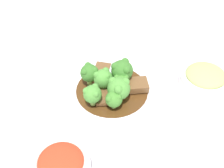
{
  "coord_description": "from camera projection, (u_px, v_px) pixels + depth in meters",
  "views": [
    {
      "loc": [
        0.04,
        0.49,
        0.52
      ],
      "look_at": [
        0.0,
        0.0,
        0.03
      ],
      "focal_mm": 50.0,
      "sensor_mm": 36.0,
      "label": 1
    }
  ],
  "objects": [
    {
      "name": "broccoli_floret_1",
      "position": [
        113.0,
        99.0,
        0.64
      ],
      "size": [
        0.04,
        0.04,
        0.04
      ],
      "color": "#7FA84C",
      "rests_on": "main_plate"
    },
    {
      "name": "ground_plane",
      "position": [
        112.0,
        95.0,
        0.71
      ],
      "size": [
        4.0,
        4.0,
        0.0
      ],
      "primitive_type": "plane",
      "color": "silver"
    },
    {
      "name": "broccoli_floret_5",
      "position": [
        119.0,
        88.0,
        0.65
      ],
      "size": [
        0.05,
        0.05,
        0.06
      ],
      "color": "#8EB756",
      "rests_on": "main_plate"
    },
    {
      "name": "beef_strip_2",
      "position": [
        136.0,
        86.0,
        0.69
      ],
      "size": [
        0.05,
        0.04,
        0.02
      ],
      "color": "brown",
      "rests_on": "main_plate"
    },
    {
      "name": "serving_spoon",
      "position": [
        108.0,
        63.0,
        0.75
      ],
      "size": [
        0.05,
        0.22,
        0.01
      ],
      "color": "silver",
      "rests_on": "main_plate"
    },
    {
      "name": "broccoli_floret_3",
      "position": [
        92.0,
        94.0,
        0.64
      ],
      "size": [
        0.04,
        0.04,
        0.05
      ],
      "color": "#7FA84C",
      "rests_on": "main_plate"
    },
    {
      "name": "side_bowl_kimchi",
      "position": [
        61.0,
        165.0,
        0.55
      ],
      "size": [
        0.1,
        0.1,
        0.05
      ],
      "color": "white",
      "rests_on": "ground_plane"
    },
    {
      "name": "broccoli_floret_2",
      "position": [
        121.0,
        82.0,
        0.68
      ],
      "size": [
        0.04,
        0.04,
        0.04
      ],
      "color": "#8EB756",
      "rests_on": "main_plate"
    },
    {
      "name": "broccoli_floret_4",
      "position": [
        89.0,
        73.0,
        0.69
      ],
      "size": [
        0.04,
        0.04,
        0.05
      ],
      "color": "#8EB756",
      "rests_on": "main_plate"
    },
    {
      "name": "beef_strip_0",
      "position": [
        101.0,
        74.0,
        0.72
      ],
      "size": [
        0.05,
        0.07,
        0.02
      ],
      "color": "brown",
      "rests_on": "main_plate"
    },
    {
      "name": "side_bowl_appetizer",
      "position": [
        205.0,
        79.0,
        0.71
      ],
      "size": [
        0.11,
        0.11,
        0.05
      ],
      "color": "white",
      "rests_on": "ground_plane"
    },
    {
      "name": "broccoli_floret_0",
      "position": [
        122.0,
        70.0,
        0.69
      ],
      "size": [
        0.05,
        0.05,
        0.06
      ],
      "color": "#8EB756",
      "rests_on": "main_plate"
    },
    {
      "name": "main_plate",
      "position": [
        112.0,
        92.0,
        0.7
      ],
      "size": [
        0.26,
        0.26,
        0.02
      ],
      "color": "white",
      "rests_on": "ground_plane"
    },
    {
      "name": "beef_strip_1",
      "position": [
        102.0,
        96.0,
        0.68
      ],
      "size": [
        0.03,
        0.05,
        0.01
      ],
      "color": "brown",
      "rests_on": "main_plate"
    },
    {
      "name": "sauce_dish",
      "position": [
        44.0,
        61.0,
        0.78
      ],
      "size": [
        0.07,
        0.07,
        0.01
      ],
      "color": "white",
      "rests_on": "ground_plane"
    },
    {
      "name": "broccoli_floret_6",
      "position": [
        103.0,
        78.0,
        0.68
      ],
      "size": [
        0.04,
        0.04,
        0.05
      ],
      "color": "#7FA84C",
      "rests_on": "main_plate"
    }
  ]
}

